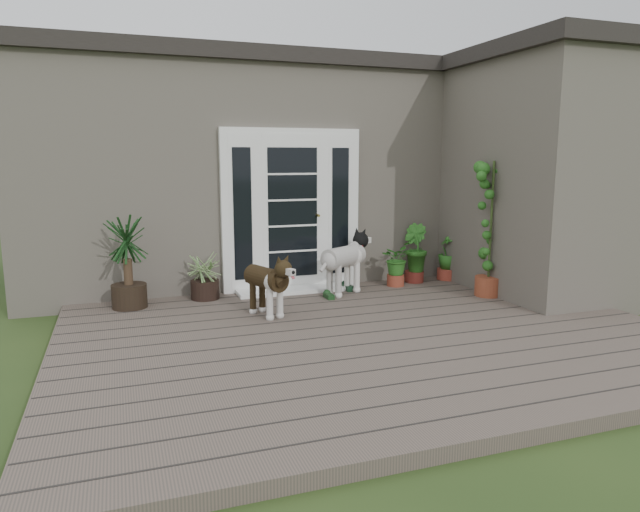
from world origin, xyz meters
name	(u,v)px	position (x,y,z in m)	size (l,w,h in m)	color
deck	(373,338)	(0.00, 0.40, 0.06)	(6.20, 4.60, 0.12)	#6B5B4C
house_main	(268,178)	(0.00, 4.65, 1.55)	(7.40, 4.00, 3.10)	#665E54
roof_main	(266,76)	(0.00, 4.65, 3.20)	(7.60, 4.20, 0.20)	#2D2826
house_wing	(539,183)	(2.90, 1.50, 1.55)	(1.60, 2.40, 3.10)	#665E54
roof_wing	(547,54)	(2.90, 1.50, 3.20)	(1.80, 2.60, 0.20)	#2D2826
door_unit	(292,210)	(-0.20, 2.60, 1.19)	(1.90, 0.14, 2.15)	white
door_step	(297,289)	(-0.20, 2.40, 0.14)	(1.60, 0.40, 0.05)	white
brindle_dog	(266,288)	(-0.88, 1.37, 0.44)	(0.33, 0.76, 0.64)	#362613
white_dog	(344,267)	(0.34, 2.06, 0.48)	(0.37, 0.86, 0.72)	white
spider_plant	(205,274)	(-1.42, 2.40, 0.44)	(0.60, 0.60, 0.64)	#89985D
yucca	(127,261)	(-2.33, 2.26, 0.68)	(0.77, 0.77, 1.12)	black
herb_a	(396,267)	(1.20, 2.27, 0.39)	(0.43, 0.43, 0.54)	#245919
herb_b	(415,261)	(1.57, 2.40, 0.43)	(0.41, 0.41, 0.62)	#1A5618
herb_c	(448,261)	(2.12, 2.40, 0.39)	(0.34, 0.34, 0.53)	#205718
sapling	(491,227)	(2.07, 1.34, 1.02)	(0.53, 0.53, 1.79)	#1C651F
clog_left	(347,287)	(0.47, 2.25, 0.16)	(0.14, 0.30, 0.09)	black
clog_right	(329,295)	(0.07, 1.90, 0.16)	(0.12, 0.26, 0.08)	#163816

